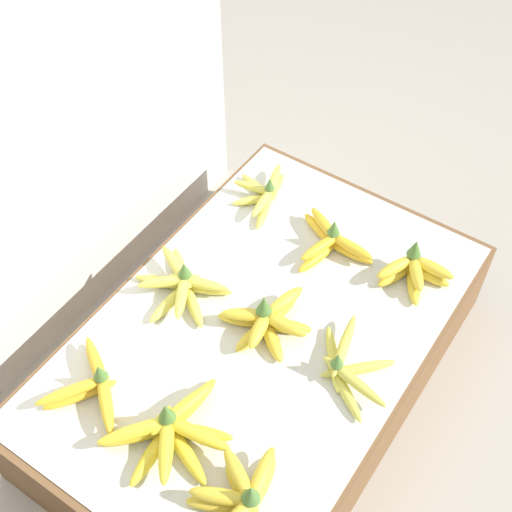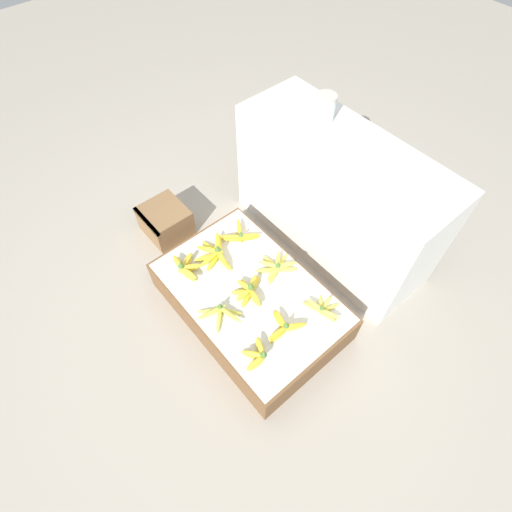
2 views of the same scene
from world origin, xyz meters
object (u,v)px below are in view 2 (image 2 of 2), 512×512
banana_bunch_front_left (186,267)px  banana_bunch_middle_midleft (249,291)px  banana_bunch_front_midleft (220,313)px  banana_bunch_back_left (240,235)px  foam_tray_white (359,164)px  banana_bunch_middle_left (215,253)px  banana_bunch_middle_midright (285,326)px  wooden_crate (165,221)px  banana_bunch_back_midright (323,308)px  banana_bunch_front_midright (257,355)px  banana_bunch_back_midleft (276,267)px  glass_jar (325,107)px

banana_bunch_front_left → banana_bunch_middle_midleft: 0.40m
banana_bunch_front_midleft → banana_bunch_back_left: banana_bunch_back_left is taller
foam_tray_white → banana_bunch_middle_left: bearing=-119.6°
banana_bunch_middle_left → banana_bunch_middle_midright: bearing=-0.7°
wooden_crate → banana_bunch_back_left: size_ratio=1.37×
banana_bunch_front_left → banana_bunch_back_left: bearing=86.9°
banana_bunch_front_midleft → banana_bunch_middle_midright: bearing=36.0°
wooden_crate → banana_bunch_front_midleft: (0.86, -0.18, 0.15)m
banana_bunch_front_midleft → banana_bunch_back_midright: bearing=52.3°
banana_bunch_front_midleft → banana_bunch_front_midright: size_ratio=1.37×
banana_bunch_front_midleft → banana_bunch_middle_midright: banana_bunch_middle_midright is taller
banana_bunch_middle_left → banana_bunch_back_left: 0.20m
banana_bunch_back_midright → foam_tray_white: bearing=123.0°
banana_bunch_back_left → banana_bunch_back_midleft: 0.32m
wooden_crate → banana_bunch_front_left: 0.54m
banana_bunch_front_left → banana_bunch_middle_midleft: (0.36, 0.18, -0.00)m
banana_bunch_back_left → banana_bunch_middle_midright: bearing=-18.3°
banana_bunch_back_left → banana_bunch_back_midleft: bearing=2.4°
banana_bunch_front_midleft → banana_bunch_middle_midleft: 0.20m
banana_bunch_middle_left → banana_bunch_middle_midleft: bearing=-2.2°
banana_bunch_middle_midleft → banana_bunch_back_left: (-0.34, 0.21, -0.00)m
wooden_crate → banana_bunch_front_midleft: 0.89m
banana_bunch_front_midleft → banana_bunch_middle_left: bearing=146.6°
banana_bunch_middle_left → foam_tray_white: foam_tray_white is taller
wooden_crate → foam_tray_white: bearing=37.8°
banana_bunch_front_midleft → banana_bunch_middle_midleft: banana_bunch_middle_midleft is taller
banana_bunch_middle_midright → glass_jar: size_ratio=1.55×
banana_bunch_front_midright → banana_bunch_front_midleft: bearing=179.2°
banana_bunch_front_midleft → wooden_crate: bearing=168.4°
banana_bunch_middle_midright → banana_bunch_back_midright: bearing=77.2°
banana_bunch_front_midright → banana_bunch_back_midleft: (-0.33, 0.43, -0.01)m
banana_bunch_front_midleft → banana_bunch_middle_left: 0.39m
wooden_crate → banana_bunch_middle_midleft: (0.86, 0.03, 0.16)m
banana_bunch_back_midleft → foam_tray_white: bearing=80.8°
banana_bunch_middle_midright → foam_tray_white: foam_tray_white is taller
banana_bunch_middle_midright → banana_bunch_front_midright: bearing=-83.0°
banana_bunch_front_midright → banana_bunch_middle_midleft: banana_bunch_middle_midleft is taller
wooden_crate → banana_bunch_middle_left: (0.53, 0.04, 0.15)m
banana_bunch_front_midright → foam_tray_white: (-0.26, 0.89, 0.56)m
banana_bunch_back_midleft → glass_jar: (-0.30, 0.59, 0.63)m
banana_bunch_middle_midleft → glass_jar: (-0.33, 0.82, 0.62)m
glass_jar → banana_bunch_back_left: bearing=-91.3°
banana_bunch_back_left → banana_bunch_front_midleft: bearing=-50.8°
glass_jar → banana_bunch_back_midleft: bearing=-62.9°
banana_bunch_back_midright → glass_jar: glass_jar is taller
banana_bunch_back_left → banana_bunch_back_midright: bearing=2.1°
banana_bunch_middle_midright → glass_jar: 1.19m
wooden_crate → banana_bunch_front_left: (0.50, -0.15, 0.16)m
wooden_crate → banana_bunch_back_midright: 1.24m
banana_bunch_back_midleft → glass_jar: 0.92m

